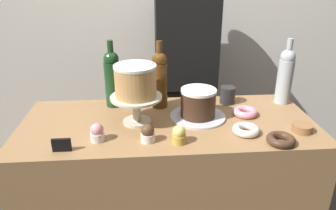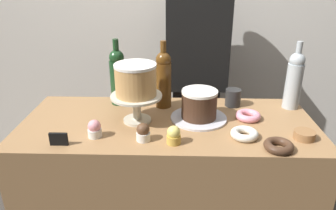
{
  "view_description": "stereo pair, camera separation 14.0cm",
  "coord_description": "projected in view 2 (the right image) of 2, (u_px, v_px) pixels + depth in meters",
  "views": [
    {
      "loc": [
        -0.1,
        -1.28,
        1.53
      ],
      "look_at": [
        0.0,
        0.0,
        0.97
      ],
      "focal_mm": 34.21,
      "sensor_mm": 36.0,
      "label": 1
    },
    {
      "loc": [
        0.04,
        -1.28,
        1.53
      ],
      "look_at": [
        0.0,
        0.0,
        0.97
      ],
      "focal_mm": 34.21,
      "sensor_mm": 36.0,
      "label": 2
    }
  ],
  "objects": [
    {
      "name": "back_wall",
      "position": [
        172.0,
        5.0,
        2.05
      ],
      "size": [
        6.0,
        0.05,
        2.6
      ],
      "color": "silver",
      "rests_on": "ground_plane"
    },
    {
      "name": "cupcake_chocolate",
      "position": [
        143.0,
        132.0,
        1.26
      ],
      "size": [
        0.06,
        0.06,
        0.07
      ],
      "color": "white",
      "rests_on": "display_counter"
    },
    {
      "name": "white_layer_cake",
      "position": [
        136.0,
        80.0,
        1.35
      ],
      "size": [
        0.18,
        0.18,
        0.14
      ],
      "color": "tan",
      "rests_on": "cake_stand_pedestal"
    },
    {
      "name": "cupcake_lemon",
      "position": [
        174.0,
        135.0,
        1.24
      ],
      "size": [
        0.06,
        0.06,
        0.07
      ],
      "color": "gold",
      "rests_on": "display_counter"
    },
    {
      "name": "donut_chocolate",
      "position": [
        279.0,
        146.0,
        1.2
      ],
      "size": [
        0.11,
        0.11,
        0.03
      ],
      "color": "#472D1E",
      "rests_on": "display_counter"
    },
    {
      "name": "barista_figure",
      "position": [
        196.0,
        88.0,
        1.98
      ],
      "size": [
        0.36,
        0.22,
        1.6
      ],
      "color": "black",
      "rests_on": "ground_plane"
    },
    {
      "name": "wine_bottle_amber",
      "position": [
        163.0,
        78.0,
        1.53
      ],
      "size": [
        0.08,
        0.08,
        0.33
      ],
      "color": "#5B3814",
      "rests_on": "display_counter"
    },
    {
      "name": "cake_stand_pedestal",
      "position": [
        137.0,
        103.0,
        1.4
      ],
      "size": [
        0.22,
        0.22,
        0.13
      ],
      "color": "beige",
      "rests_on": "display_counter"
    },
    {
      "name": "silver_serving_platter",
      "position": [
        199.0,
        118.0,
        1.45
      ],
      "size": [
        0.25,
        0.25,
        0.01
      ],
      "color": "silver",
      "rests_on": "display_counter"
    },
    {
      "name": "cookie_stack",
      "position": [
        304.0,
        135.0,
        1.28
      ],
      "size": [
        0.08,
        0.08,
        0.03
      ],
      "color": "olive",
      "rests_on": "display_counter"
    },
    {
      "name": "wine_bottle_green",
      "position": [
        118.0,
        76.0,
        1.56
      ],
      "size": [
        0.08,
        0.08,
        0.33
      ],
      "color": "#193D1E",
      "rests_on": "display_counter"
    },
    {
      "name": "donut_sugar",
      "position": [
        244.0,
        134.0,
        1.29
      ],
      "size": [
        0.11,
        0.11,
        0.03
      ],
      "color": "silver",
      "rests_on": "display_counter"
    },
    {
      "name": "cupcake_strawberry",
      "position": [
        95.0,
        129.0,
        1.29
      ],
      "size": [
        0.06,
        0.06,
        0.07
      ],
      "color": "white",
      "rests_on": "display_counter"
    },
    {
      "name": "chocolate_round_cake",
      "position": [
        199.0,
        104.0,
        1.42
      ],
      "size": [
        0.16,
        0.16,
        0.13
      ],
      "color": "#3D2619",
      "rests_on": "silver_serving_platter"
    },
    {
      "name": "display_counter",
      "position": [
        168.0,
        201.0,
        1.61
      ],
      "size": [
        1.31,
        0.56,
        0.89
      ],
      "color": "#997047",
      "rests_on": "ground_plane"
    },
    {
      "name": "coffee_cup_ceramic",
      "position": [
        233.0,
        98.0,
        1.58
      ],
      "size": [
        0.08,
        0.08,
        0.08
      ],
      "color": "#282828",
      "rests_on": "display_counter"
    },
    {
      "name": "price_sign_chalkboard",
      "position": [
        59.0,
        139.0,
        1.23
      ],
      "size": [
        0.07,
        0.01,
        0.05
      ],
      "color": "black",
      "rests_on": "display_counter"
    },
    {
      "name": "donut_pink",
      "position": [
        248.0,
        116.0,
        1.45
      ],
      "size": [
        0.11,
        0.11,
        0.03
      ],
      "color": "pink",
      "rests_on": "display_counter"
    },
    {
      "name": "wine_bottle_clear",
      "position": [
        294.0,
        79.0,
        1.52
      ],
      "size": [
        0.08,
        0.08,
        0.33
      ],
      "color": "#B2BCC1",
      "rests_on": "display_counter"
    }
  ]
}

